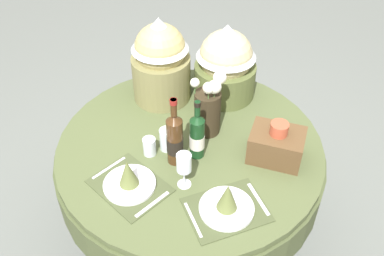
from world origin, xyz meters
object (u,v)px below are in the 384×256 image
object	(u,v)px
dining_table	(190,164)
tumbler_near_left	(149,146)
wine_glass_right	(184,164)
wine_bottle_left	(175,139)
woven_basket_side_right	(276,144)
tumbler_near_right	(167,139)
flower_vase	(208,108)
place_setting_left	(129,179)
wine_bottle_centre	(197,136)
gift_tub_back_centre	(226,60)
place_setting_right	(227,203)
gift_tub_back_left	(160,57)

from	to	relation	value
dining_table	tumbler_near_left	distance (m)	0.28
wine_glass_right	wine_bottle_left	bearing A→B (deg)	124.44
dining_table	tumbler_near_left	bearing A→B (deg)	-143.13
dining_table	woven_basket_side_right	size ratio (longest dim) A/B	5.42
tumbler_near_right	wine_bottle_left	bearing A→B (deg)	-44.69
flower_vase	wine_glass_right	size ratio (longest dim) A/B	1.92
flower_vase	wine_glass_right	xyz separation A→B (m)	(0.01, -0.39, -0.02)
place_setting_left	wine_bottle_centre	xyz separation A→B (m)	(0.23, 0.29, 0.08)
dining_table	place_setting_left	size ratio (longest dim) A/B	3.25
gift_tub_back_centre	place_setting_right	bearing A→B (deg)	-74.02
dining_table	tumbler_near_right	distance (m)	0.24
gift_tub_back_centre	gift_tub_back_left	bearing A→B (deg)	-157.89
wine_glass_right	tumbler_near_right	xyz separation A→B (m)	(-0.16, 0.20, -0.08)
wine_bottle_left	wine_glass_right	bearing A→B (deg)	-55.56
place_setting_left	tumbler_near_left	distance (m)	0.23
place_setting_right	flower_vase	distance (m)	0.53
tumbler_near_left	tumbler_near_right	xyz separation A→B (m)	(0.07, 0.06, 0.01)
place_setting_right	tumbler_near_left	bearing A→B (deg)	154.01
wine_bottle_centre	gift_tub_back_centre	size ratio (longest dim) A/B	0.75
place_setting_left	place_setting_right	world-z (taller)	same
place_setting_right	wine_bottle_centre	xyz separation A→B (m)	(-0.23, 0.28, 0.08)
dining_table	flower_vase	distance (m)	0.33
gift_tub_back_centre	place_setting_left	bearing A→B (deg)	-105.36
wine_bottle_centre	gift_tub_back_left	world-z (taller)	gift_tub_back_left
wine_bottle_left	place_setting_right	bearing A→B (deg)	-34.25
dining_table	tumbler_near_right	size ratio (longest dim) A/B	11.46
place_setting_right	gift_tub_back_left	size ratio (longest dim) A/B	0.88
tumbler_near_right	gift_tub_back_centre	size ratio (longest dim) A/B	0.27
place_setting_right	tumbler_near_right	world-z (taller)	place_setting_right
wine_bottle_left	tumbler_near_right	bearing A→B (deg)	135.31
place_setting_right	woven_basket_side_right	world-z (taller)	woven_basket_side_right
wine_glass_right	gift_tub_back_left	bearing A→B (deg)	119.58
tumbler_near_right	place_setting_left	bearing A→B (deg)	-104.51
wine_glass_right	dining_table	bearing A→B (deg)	103.01
wine_bottle_left	wine_bottle_centre	distance (m)	0.11
woven_basket_side_right	gift_tub_back_centre	bearing A→B (deg)	131.53
wine_bottle_left	gift_tub_back_left	size ratio (longest dim) A/B	0.76
place_setting_right	gift_tub_back_left	distance (m)	0.90
wine_glass_right	woven_basket_side_right	world-z (taller)	woven_basket_side_right
gift_tub_back_centre	woven_basket_side_right	xyz separation A→B (m)	(0.37, -0.42, -0.14)
place_setting_left	wine_glass_right	world-z (taller)	wine_glass_right
dining_table	flower_vase	size ratio (longest dim) A/B	3.79
tumbler_near_right	gift_tub_back_centre	distance (m)	0.57
flower_vase	woven_basket_side_right	distance (m)	0.38
flower_vase	wine_glass_right	distance (m)	0.39
gift_tub_back_left	gift_tub_back_centre	xyz separation A→B (m)	(0.33, 0.13, -0.03)
tumbler_near_left	gift_tub_back_centre	size ratio (longest dim) A/B	0.21
wine_bottle_left	woven_basket_side_right	distance (m)	0.49
tumbler_near_left	tumbler_near_right	size ratio (longest dim) A/B	0.79
woven_basket_side_right	wine_glass_right	bearing A→B (deg)	-139.42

